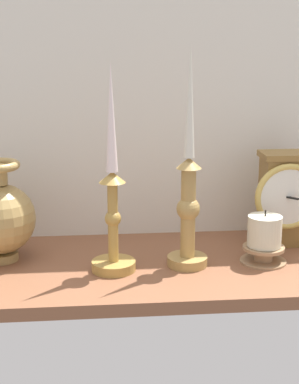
# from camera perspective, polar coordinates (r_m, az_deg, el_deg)

# --- Properties ---
(ground_plane) EXTENTS (1.00, 0.36, 0.02)m
(ground_plane) POSITION_cam_1_polar(r_m,az_deg,el_deg) (1.15, -0.94, -7.34)
(ground_plane) COLOR brown
(back_wall) EXTENTS (1.20, 0.02, 0.65)m
(back_wall) POSITION_cam_1_polar(r_m,az_deg,el_deg) (1.26, -1.67, 10.31)
(back_wall) COLOR silver
(back_wall) RESTS_ON ground_plane
(mantel_clock) EXTENTS (0.14, 0.09, 0.19)m
(mantel_clock) POSITION_cam_1_polar(r_m,az_deg,el_deg) (1.25, 12.71, -0.53)
(mantel_clock) COLOR olive
(mantel_clock) RESTS_ON ground_plane
(candlestick_tall_left) EXTENTS (0.08, 0.08, 0.42)m
(candlestick_tall_left) POSITION_cam_1_polar(r_m,az_deg,el_deg) (1.10, 3.74, -0.73)
(candlestick_tall_left) COLOR #A88548
(candlestick_tall_left) RESTS_ON ground_plane
(candlestick_tall_center) EXTENTS (0.08, 0.08, 0.38)m
(candlestick_tall_center) POSITION_cam_1_polar(r_m,az_deg,el_deg) (1.08, -3.55, -1.32)
(candlestick_tall_center) COLOR #AD863E
(candlestick_tall_center) RESTS_ON ground_plane
(brass_vase_bulbous) EXTENTS (0.14, 0.14, 0.20)m
(brass_vase_bulbous) POSITION_cam_1_polar(r_m,az_deg,el_deg) (1.17, -14.14, -2.29)
(brass_vase_bulbous) COLOR #A7864C
(brass_vase_bulbous) RESTS_ON ground_plane
(pillar_candle_front) EXTENTS (0.09, 0.09, 0.10)m
(pillar_candle_front) POSITION_cam_1_polar(r_m,az_deg,el_deg) (1.16, 10.93, -4.52)
(pillar_candle_front) COLOR #A07D58
(pillar_candle_front) RESTS_ON ground_plane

